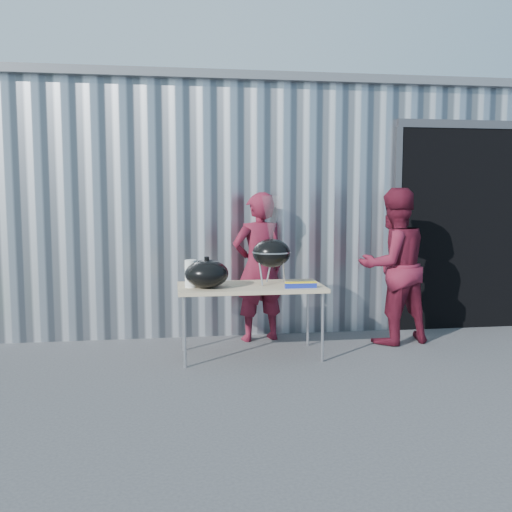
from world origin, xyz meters
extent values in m
plane|color=#414144|center=(0.00, 0.00, 0.00)|extent=(80.00, 80.00, 0.00)
cube|color=silver|center=(0.80, 4.70, 1.50)|extent=(8.00, 6.00, 3.00)
cube|color=slate|center=(0.80, 4.70, 3.05)|extent=(8.20, 6.20, 0.10)
cube|color=black|center=(3.30, 2.27, 1.25)|extent=(2.40, 1.20, 2.50)
cube|color=#4C4C51|center=(3.30, 1.70, 2.55)|extent=(2.52, 0.08, 0.10)
cube|color=tan|center=(0.12, 0.80, 0.73)|extent=(1.50, 0.75, 0.04)
cylinder|color=silver|center=(-0.57, 0.48, 0.35)|extent=(0.03, 0.03, 0.71)
cylinder|color=silver|center=(0.81, 0.48, 0.35)|extent=(0.03, 0.03, 0.71)
cylinder|color=silver|center=(-0.57, 1.11, 0.35)|extent=(0.03, 0.03, 0.71)
cylinder|color=silver|center=(0.81, 1.11, 0.35)|extent=(0.03, 0.03, 0.71)
ellipsoid|color=black|center=(0.35, 0.83, 1.08)|extent=(0.40, 0.40, 0.30)
cylinder|color=silver|center=(0.35, 0.83, 1.09)|extent=(0.40, 0.40, 0.02)
cylinder|color=silver|center=(0.35, 0.83, 1.10)|extent=(0.38, 0.38, 0.01)
cylinder|color=silver|center=(0.35, 0.97, 0.87)|extent=(0.02, 0.02, 0.24)
cylinder|color=silver|center=(0.23, 0.76, 0.87)|extent=(0.02, 0.02, 0.24)
cylinder|color=silver|center=(0.47, 0.76, 0.87)|extent=(0.02, 0.02, 0.24)
cylinder|color=#BD6743|center=(0.23, 0.83, 1.12)|extent=(0.02, 0.14, 0.02)
cylinder|color=#BD6743|center=(0.26, 0.83, 1.12)|extent=(0.02, 0.14, 0.02)
cylinder|color=#BD6743|center=(0.29, 0.83, 1.12)|extent=(0.02, 0.14, 0.02)
cylinder|color=#BD6743|center=(0.33, 0.83, 1.12)|extent=(0.02, 0.14, 0.02)
cylinder|color=#BD6743|center=(0.36, 0.83, 1.12)|extent=(0.02, 0.14, 0.02)
cylinder|color=#BD6743|center=(0.40, 0.83, 1.12)|extent=(0.02, 0.14, 0.02)
cylinder|color=#BD6743|center=(0.43, 0.83, 1.12)|extent=(0.02, 0.14, 0.02)
cylinder|color=#BD6743|center=(0.47, 0.83, 1.12)|extent=(0.02, 0.14, 0.02)
cone|color=silver|center=(0.35, 0.83, 1.40)|extent=(0.20, 0.20, 0.55)
ellipsoid|color=black|center=(-0.34, 0.70, 0.89)|extent=(0.44, 0.44, 0.29)
cylinder|color=black|center=(-0.34, 0.70, 1.05)|extent=(0.05, 0.05, 0.03)
cylinder|color=white|center=(-0.50, 0.75, 0.89)|extent=(0.12, 0.12, 0.28)
cube|color=white|center=(-0.43, 1.01, 0.80)|extent=(0.20, 0.15, 0.10)
cube|color=#172797|center=(0.60, 0.55, 0.78)|extent=(0.32, 0.05, 0.05)
cube|color=yellow|center=(0.60, 0.55, 0.81)|extent=(0.32, 0.05, 0.01)
imported|color=maroon|center=(0.31, 1.45, 0.86)|extent=(0.70, 0.54, 1.72)
imported|color=maroon|center=(1.80, 1.12, 0.88)|extent=(0.99, 0.85, 1.76)
camera|label=1|loc=(-0.67, -4.99, 1.67)|focal=40.00mm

